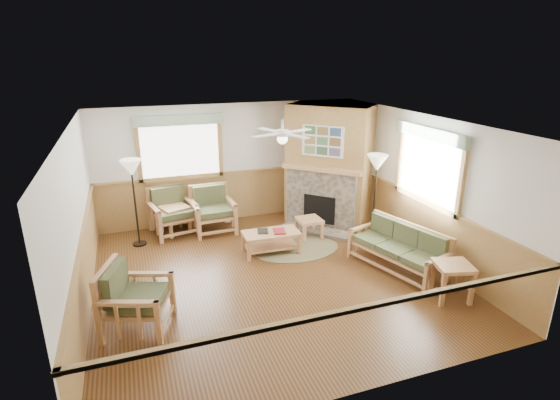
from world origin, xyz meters
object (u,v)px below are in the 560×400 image
object	(u,v)px
floor_lamp_left	(135,203)
armchair_left	(137,298)
coffee_table	(271,242)
end_table_chairs	(175,220)
armchair_back_right	(213,210)
floor_lamp_right	(375,198)
armchair_back_left	(173,212)
footstool	(309,228)
sofa	(398,248)
end_table_sofa	(451,281)

from	to	relation	value
floor_lamp_left	armchair_left	bearing A→B (deg)	-92.50
coffee_table	end_table_chairs	xyz separation A→B (m)	(-1.65, 1.65, 0.09)
armchair_back_right	floor_lamp_right	world-z (taller)	floor_lamp_right
coffee_table	armchair_back_left	bearing A→B (deg)	137.33
footstool	floor_lamp_right	size ratio (longest dim) A/B	0.26
sofa	armchair_back_right	distance (m)	4.02
end_table_chairs	footstool	world-z (taller)	end_table_chairs
floor_lamp_left	floor_lamp_right	bearing A→B (deg)	-16.66
footstool	floor_lamp_left	size ratio (longest dim) A/B	0.27
floor_lamp_left	armchair_back_left	bearing A→B (deg)	27.03
end_table_sofa	floor_lamp_right	bearing A→B (deg)	89.33
armchair_back_right	coffee_table	world-z (taller)	armchair_back_right
armchair_back_left	floor_lamp_right	xyz separation A→B (m)	(3.90, -1.77, 0.43)
armchair_back_right	end_table_sofa	bearing A→B (deg)	-55.49
armchair_left	coffee_table	world-z (taller)	armchair_left
end_table_chairs	floor_lamp_right	bearing A→B (deg)	-24.66
coffee_table	footstool	size ratio (longest dim) A/B	2.24
armchair_back_left	footstool	xyz separation A→B (m)	(2.69, -1.21, -0.28)
coffee_table	armchair_back_right	bearing A→B (deg)	121.56
armchair_back_left	footstool	world-z (taller)	armchair_back_left
coffee_table	floor_lamp_right	distance (m)	2.32
armchair_left	end_table_sofa	bearing A→B (deg)	-80.52
armchair_back_left	coffee_table	bearing A→B (deg)	-56.07
end_table_sofa	armchair_left	bearing A→B (deg)	169.83
armchair_left	floor_lamp_left	distance (m)	3.02
sofa	end_table_chairs	bearing A→B (deg)	-147.22
end_table_sofa	footstool	world-z (taller)	end_table_sofa
end_table_chairs	floor_lamp_left	size ratio (longest dim) A/B	0.34
coffee_table	end_table_sofa	bearing A→B (deg)	-48.04
armchair_left	armchair_back_left	bearing A→B (deg)	5.04
armchair_back_right	end_table_chairs	xyz separation A→B (m)	(-0.80, 0.17, -0.19)
armchair_back_left	floor_lamp_right	size ratio (longest dim) A/B	0.54
sofa	end_table_chairs	size ratio (longest dim) A/B	2.93
armchair_left	sofa	bearing A→B (deg)	-66.54
armchair_back_right	floor_lamp_right	size ratio (longest dim) A/B	0.53
floor_lamp_left	end_table_sofa	bearing A→B (deg)	-39.74
armchair_back_right	end_table_chairs	world-z (taller)	armchair_back_right
coffee_table	floor_lamp_left	bearing A→B (deg)	154.12
end_table_sofa	armchair_back_left	bearing A→B (deg)	132.52
sofa	armchair_back_left	bearing A→B (deg)	-146.92
sofa	end_table_sofa	world-z (taller)	sofa
sofa	floor_lamp_left	size ratio (longest dim) A/B	0.99
footstool	floor_lamp_left	world-z (taller)	floor_lamp_left
armchair_left	floor_lamp_left	size ratio (longest dim) A/B	0.54
coffee_table	end_table_sofa	xyz separation A→B (m)	(2.18, -2.56, 0.09)
armchair_back_right	end_table_sofa	distance (m)	5.05
coffee_table	end_table_chairs	size ratio (longest dim) A/B	1.80
sofa	end_table_chairs	distance (m)	4.72
armchair_back_left	armchair_left	world-z (taller)	armchair_back_left
end_table_chairs	floor_lamp_left	xyz separation A→B (m)	(-0.79, -0.38, 0.60)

